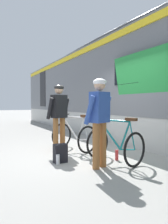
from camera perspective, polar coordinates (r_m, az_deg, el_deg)
name	(u,v)px	position (r m, az deg, el deg)	size (l,w,h in m)	color
ground_plane	(85,154)	(5.50, 0.21, -11.14)	(80.00, 80.00, 0.00)	gray
train_car	(140,85)	(8.35, 14.59, 6.92)	(3.17, 20.96, 3.88)	slate
cyclist_near_in_dark	(59,112)	(5.66, -6.66, 0.02)	(0.66, 0.41, 1.76)	#935B2D
cyclist_far_in_blue	(100,115)	(4.23, 4.15, -0.70)	(0.66, 0.45, 1.76)	#935B2D
bicycle_near_white	(74,136)	(5.86, -2.67, -6.30)	(1.01, 1.24, 0.99)	black
bicycle_far_teal	(115,144)	(4.73, 8.21, -8.38)	(0.96, 1.22, 0.99)	black
backpack_on_platform	(60,153)	(4.74, -6.31, -10.83)	(0.28, 0.18, 0.40)	black
water_bottle_near_the_bikes	(117,155)	(4.96, 8.69, -11.25)	(0.07, 0.07, 0.23)	red
water_bottle_by_the_backpack	(58,159)	(4.64, -6.97, -12.38)	(0.07, 0.07, 0.21)	silver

